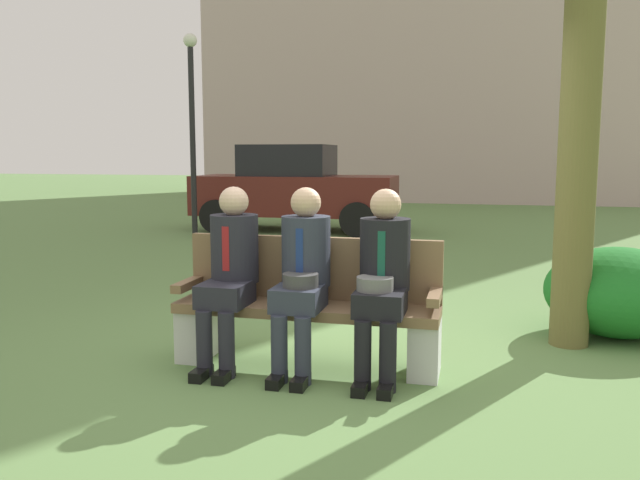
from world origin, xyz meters
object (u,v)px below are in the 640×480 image
Objects in this scene: park_bench at (308,306)px; parked_car_near at (294,188)px; street_lamp at (192,114)px; seated_man_left at (230,266)px; shrub_near_bench at (619,292)px; seated_man_middle at (302,270)px; seated_man_right at (382,274)px.

park_bench is 0.47× the size of parked_car_near.
park_bench is 0.52× the size of street_lamp.
seated_man_left is 1.07× the size of shrub_near_bench.
parked_car_near is (-4.69, 6.63, 0.47)m from shrub_near_bench.
seated_man_middle reaches higher than seated_man_right.
seated_man_middle is at bearing -0.62° from seated_man_left.
parked_car_near is 1.09× the size of street_lamp.
park_bench is 7.69m from street_lamp.
seated_man_right is (0.54, -0.13, 0.28)m from park_bench.
seated_man_left is 0.35× the size of street_lamp.
seated_man_right is at bearing -0.03° from seated_man_middle.
parked_car_near is at bearing 106.54° from seated_man_middle.
seated_man_middle is at bearing -147.84° from shrub_near_bench.
seated_man_left is 8.28m from parked_car_near.
street_lamp is (-3.83, 6.42, 1.78)m from park_bench.
shrub_near_bench is at bearing 26.97° from seated_man_left.
street_lamp reaches higher than parked_car_near.
park_bench is 0.32m from seated_man_middle.
park_bench reaches higher than shrub_near_bench.
seated_man_right reaches higher than shrub_near_bench.
seated_man_right reaches higher than park_bench.
shrub_near_bench is (2.82, 1.44, -0.34)m from seated_man_left.
seated_man_right is at bearing -69.94° from parked_car_near.
seated_man_middle reaches higher than park_bench.
shrub_near_bench is (1.74, 1.44, -0.34)m from seated_man_right.
parked_car_near is at bearing 106.84° from park_bench.
street_lamp is (-6.12, 5.12, 1.83)m from shrub_near_bench.
street_lamp is (-4.38, 6.56, 1.49)m from seated_man_right.
shrub_near_bench is 0.33× the size of street_lamp.
seated_man_left is at bearing -63.27° from street_lamp.
shrub_near_bench is (2.29, 1.44, -0.34)m from seated_man_middle.
seated_man_middle is at bearing 179.97° from seated_man_right.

